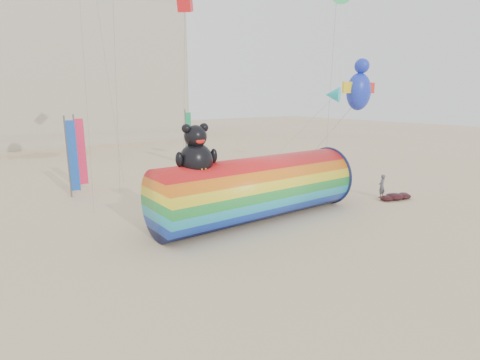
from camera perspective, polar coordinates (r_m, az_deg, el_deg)
ground at (r=17.32m, az=1.62°, el=-8.87°), size 160.00×160.00×0.00m
windsock_assembly at (r=19.51m, az=2.58°, el=-1.04°), size 11.38×3.47×5.25m
kite_handler at (r=25.54m, az=20.79°, el=-0.88°), size 0.60×0.44×1.50m
fabric_bundle at (r=25.61m, az=22.65°, el=-2.33°), size 2.62×1.35×0.41m
festival_banners at (r=29.62m, az=-17.42°, el=4.84°), size 12.33×6.30×5.20m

